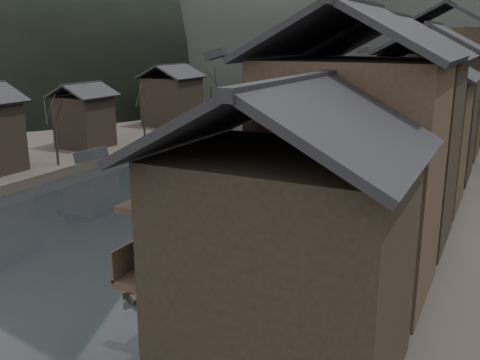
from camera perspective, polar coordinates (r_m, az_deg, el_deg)
The scene contains 12 objects.
water at distance 34.70m, azimuth -17.66°, elevation -8.10°, with size 300.00×300.00×0.00m, color black.
left_bank at distance 86.13m, azimuth -16.00°, elevation 5.92°, with size 40.00×200.00×1.20m, color #2D2823.
stilt_houses at distance 42.87m, azimuth 19.22°, elevation 8.43°, with size 9.00×67.60×16.43m.
left_houses at distance 61.30m, azimuth -18.84°, elevation 7.07°, with size 8.10×53.20×8.73m.
bare_trees at distance 56.48m, azimuth -18.72°, elevation 7.35°, with size 3.99×60.86×7.97m.
moored_sampans at distance 47.18m, azimuth 12.34°, elevation -1.39°, with size 2.91×60.57×0.47m.
midriver_boats at distance 73.95m, azimuth 9.84°, elevation 4.57°, with size 15.66×29.52×0.45m.
stone_bridge at distance 97.52m, azimuth 13.27°, elevation 9.75°, with size 40.00×6.00×9.00m.
hero_sampan at distance 29.47m, azimuth -7.33°, elevation -11.27°, with size 3.37×4.87×0.44m.
cargo_heap at distance 29.43m, azimuth -7.34°, elevation -10.07°, with size 1.13×1.48×0.68m, color black.
boatman at distance 27.41m, azimuth -7.63°, elevation -11.01°, with size 0.58×0.38×1.58m, color slate.
bamboo_pole at distance 26.30m, azimuth -7.45°, elevation -6.13°, with size 0.06×0.06×4.58m, color #8C7A51.
Camera 1 is at (23.01, -22.42, 13.12)m, focal length 40.00 mm.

